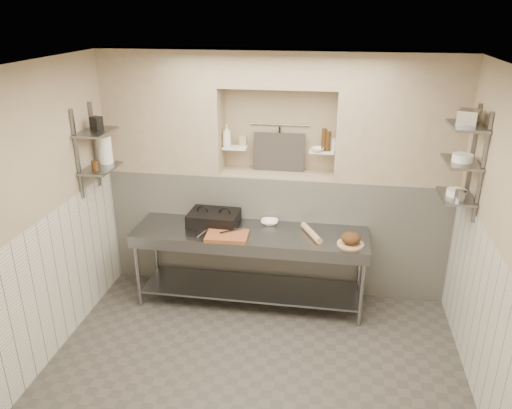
% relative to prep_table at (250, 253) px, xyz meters
% --- Properties ---
extents(floor, '(4.00, 3.90, 0.10)m').
position_rel_prep_table_xyz_m(floor, '(0.23, -1.18, -0.69)').
color(floor, '#484440').
rests_on(floor, ground).
extents(ceiling, '(4.00, 3.90, 0.10)m').
position_rel_prep_table_xyz_m(ceiling, '(0.23, -1.18, 2.21)').
color(ceiling, silver).
rests_on(ceiling, ground).
extents(wall_left, '(0.10, 3.90, 2.80)m').
position_rel_prep_table_xyz_m(wall_left, '(-1.82, -1.18, 0.76)').
color(wall_left, tan).
rests_on(wall_left, ground).
extents(wall_right, '(0.10, 3.90, 2.80)m').
position_rel_prep_table_xyz_m(wall_right, '(2.28, -1.18, 0.76)').
color(wall_right, tan).
rests_on(wall_right, ground).
extents(wall_back, '(4.00, 0.10, 2.80)m').
position_rel_prep_table_xyz_m(wall_back, '(0.23, 0.82, 0.76)').
color(wall_back, tan).
rests_on(wall_back, ground).
extents(backwall_lower, '(4.00, 0.40, 1.40)m').
position_rel_prep_table_xyz_m(backwall_lower, '(0.23, 0.57, 0.06)').
color(backwall_lower, silver).
rests_on(backwall_lower, floor).
extents(alcove_sill, '(1.30, 0.40, 0.02)m').
position_rel_prep_table_xyz_m(alcove_sill, '(0.23, 0.57, 0.77)').
color(alcove_sill, tan).
rests_on(alcove_sill, backwall_lower).
extents(backwall_pillar_left, '(1.35, 0.40, 1.40)m').
position_rel_prep_table_xyz_m(backwall_pillar_left, '(-1.10, 0.57, 1.46)').
color(backwall_pillar_left, tan).
rests_on(backwall_pillar_left, backwall_lower).
extents(backwall_pillar_right, '(1.35, 0.40, 1.40)m').
position_rel_prep_table_xyz_m(backwall_pillar_right, '(1.55, 0.57, 1.46)').
color(backwall_pillar_right, tan).
rests_on(backwall_pillar_right, backwall_lower).
extents(backwall_header, '(1.30, 0.40, 0.40)m').
position_rel_prep_table_xyz_m(backwall_header, '(0.23, 0.57, 1.96)').
color(backwall_header, tan).
rests_on(backwall_header, backwall_lower).
extents(wainscot_left, '(0.02, 3.90, 1.40)m').
position_rel_prep_table_xyz_m(wainscot_left, '(-1.76, -1.18, 0.06)').
color(wainscot_left, silver).
rests_on(wainscot_left, floor).
extents(wainscot_right, '(0.02, 3.90, 1.40)m').
position_rel_prep_table_xyz_m(wainscot_right, '(2.22, -1.18, 0.06)').
color(wainscot_right, silver).
rests_on(wainscot_right, floor).
extents(alcove_shelf_left, '(0.28, 0.16, 0.02)m').
position_rel_prep_table_xyz_m(alcove_shelf_left, '(-0.27, 0.57, 1.06)').
color(alcove_shelf_left, white).
rests_on(alcove_shelf_left, backwall_lower).
extents(alcove_shelf_right, '(0.28, 0.16, 0.02)m').
position_rel_prep_table_xyz_m(alcove_shelf_right, '(0.73, 0.57, 1.06)').
color(alcove_shelf_right, white).
rests_on(alcove_shelf_right, backwall_lower).
extents(utensil_rail, '(0.70, 0.02, 0.02)m').
position_rel_prep_table_xyz_m(utensil_rail, '(0.23, 0.74, 1.31)').
color(utensil_rail, gray).
rests_on(utensil_rail, wall_back).
extents(hanging_steel, '(0.02, 0.02, 0.30)m').
position_rel_prep_table_xyz_m(hanging_steel, '(0.23, 0.72, 1.14)').
color(hanging_steel, black).
rests_on(hanging_steel, utensil_rail).
extents(splash_panel, '(0.60, 0.08, 0.45)m').
position_rel_prep_table_xyz_m(splash_panel, '(0.23, 0.67, 1.00)').
color(splash_panel, '#383330').
rests_on(splash_panel, alcove_sill).
extents(shelf_rail_left_a, '(0.03, 0.03, 0.95)m').
position_rel_prep_table_xyz_m(shelf_rail_left_a, '(-1.75, 0.07, 1.16)').
color(shelf_rail_left_a, slate).
rests_on(shelf_rail_left_a, wall_left).
extents(shelf_rail_left_b, '(0.03, 0.03, 0.95)m').
position_rel_prep_table_xyz_m(shelf_rail_left_b, '(-1.75, -0.33, 1.16)').
color(shelf_rail_left_b, slate).
rests_on(shelf_rail_left_b, wall_left).
extents(wall_shelf_left_lower, '(0.30, 0.50, 0.02)m').
position_rel_prep_table_xyz_m(wall_shelf_left_lower, '(-1.61, -0.13, 0.96)').
color(wall_shelf_left_lower, slate).
rests_on(wall_shelf_left_lower, wall_left).
extents(wall_shelf_left_upper, '(0.30, 0.50, 0.03)m').
position_rel_prep_table_xyz_m(wall_shelf_left_upper, '(-1.61, -0.13, 1.36)').
color(wall_shelf_left_upper, slate).
rests_on(wall_shelf_left_upper, wall_left).
extents(shelf_rail_right_a, '(0.03, 0.03, 1.05)m').
position_rel_prep_table_xyz_m(shelf_rail_right_a, '(2.20, 0.07, 1.21)').
color(shelf_rail_right_a, slate).
rests_on(shelf_rail_right_a, wall_right).
extents(shelf_rail_right_b, '(0.03, 0.03, 1.05)m').
position_rel_prep_table_xyz_m(shelf_rail_right_b, '(2.20, -0.33, 1.21)').
color(shelf_rail_right_b, slate).
rests_on(shelf_rail_right_b, wall_right).
extents(wall_shelf_right_lower, '(0.30, 0.50, 0.02)m').
position_rel_prep_table_xyz_m(wall_shelf_right_lower, '(2.07, -0.13, 0.86)').
color(wall_shelf_right_lower, slate).
rests_on(wall_shelf_right_lower, wall_right).
extents(wall_shelf_right_mid, '(0.30, 0.50, 0.02)m').
position_rel_prep_table_xyz_m(wall_shelf_right_mid, '(2.07, -0.13, 1.21)').
color(wall_shelf_right_mid, slate).
rests_on(wall_shelf_right_mid, wall_right).
extents(wall_shelf_right_upper, '(0.30, 0.50, 0.03)m').
position_rel_prep_table_xyz_m(wall_shelf_right_upper, '(2.07, -0.13, 1.56)').
color(wall_shelf_right_upper, slate).
rests_on(wall_shelf_right_upper, wall_right).
extents(prep_table, '(2.60, 0.70, 0.90)m').
position_rel_prep_table_xyz_m(prep_table, '(0.00, 0.00, 0.00)').
color(prep_table, gray).
rests_on(prep_table, floor).
extents(panini_press, '(0.57, 0.42, 0.15)m').
position_rel_prep_table_xyz_m(panini_press, '(-0.44, 0.14, 0.33)').
color(panini_press, black).
rests_on(panini_press, prep_table).
extents(cutting_board, '(0.46, 0.34, 0.04)m').
position_rel_prep_table_xyz_m(cutting_board, '(-0.22, -0.18, 0.28)').
color(cutting_board, brown).
rests_on(cutting_board, prep_table).
extents(knife_blade, '(0.25, 0.19, 0.01)m').
position_rel_prep_table_xyz_m(knife_blade, '(-0.18, -0.09, 0.31)').
color(knife_blade, gray).
rests_on(knife_blade, cutting_board).
extents(tongs, '(0.07, 0.24, 0.02)m').
position_rel_prep_table_xyz_m(tongs, '(-0.48, -0.21, 0.31)').
color(tongs, gray).
rests_on(tongs, cutting_board).
extents(mixing_bowl, '(0.20, 0.20, 0.05)m').
position_rel_prep_table_xyz_m(mixing_bowl, '(0.18, 0.25, 0.28)').
color(mixing_bowl, white).
rests_on(mixing_bowl, prep_table).
extents(rolling_pin, '(0.26, 0.43, 0.07)m').
position_rel_prep_table_xyz_m(rolling_pin, '(0.67, 0.02, 0.29)').
color(rolling_pin, tan).
rests_on(rolling_pin, prep_table).
extents(bread_board, '(0.28, 0.28, 0.02)m').
position_rel_prep_table_xyz_m(bread_board, '(1.09, -0.14, 0.27)').
color(bread_board, tan).
rests_on(bread_board, prep_table).
extents(bread_loaf, '(0.20, 0.20, 0.12)m').
position_rel_prep_table_xyz_m(bread_loaf, '(1.09, -0.14, 0.34)').
color(bread_loaf, '#4C2D19').
rests_on(bread_loaf, bread_board).
extents(bottle_soap, '(0.10, 0.10, 0.26)m').
position_rel_prep_table_xyz_m(bottle_soap, '(-0.36, 0.55, 1.20)').
color(bottle_soap, white).
rests_on(bottle_soap, alcove_shelf_left).
extents(jar_alcove, '(0.08, 0.08, 0.12)m').
position_rel_prep_table_xyz_m(jar_alcove, '(-0.18, 0.61, 1.13)').
color(jar_alcove, tan).
rests_on(jar_alcove, alcove_shelf_left).
extents(bowl_alcove, '(0.17, 0.17, 0.04)m').
position_rel_prep_table_xyz_m(bowl_alcove, '(0.68, 0.52, 1.09)').
color(bowl_alcove, white).
rests_on(bowl_alcove, alcove_shelf_right).
extents(condiment_a, '(0.06, 0.06, 0.22)m').
position_rel_prep_table_xyz_m(condiment_a, '(0.79, 0.56, 1.18)').
color(condiment_a, '#3D2511').
rests_on(condiment_a, alcove_shelf_right).
extents(condiment_b, '(0.06, 0.06, 0.25)m').
position_rel_prep_table_xyz_m(condiment_b, '(0.75, 0.58, 1.19)').
color(condiment_b, '#3D2511').
rests_on(condiment_b, alcove_shelf_right).
extents(condiment_c, '(0.08, 0.08, 0.13)m').
position_rel_prep_table_xyz_m(condiment_c, '(0.85, 0.61, 1.14)').
color(condiment_c, white).
rests_on(condiment_c, alcove_shelf_right).
extents(jug_left, '(0.15, 0.15, 0.30)m').
position_rel_prep_table_xyz_m(jug_left, '(-1.61, 0.02, 1.12)').
color(jug_left, white).
rests_on(jug_left, wall_shelf_left_lower).
extents(jar_left, '(0.07, 0.07, 0.11)m').
position_rel_prep_table_xyz_m(jar_left, '(-1.61, -0.24, 1.02)').
color(jar_left, '#3D2511').
rests_on(jar_left, wall_shelf_left_lower).
extents(box_left_upper, '(0.12, 0.12, 0.14)m').
position_rel_prep_table_xyz_m(box_left_upper, '(-1.61, -0.10, 1.44)').
color(box_left_upper, black).
rests_on(box_left_upper, wall_shelf_left_upper).
extents(bowl_right, '(0.19, 0.19, 0.06)m').
position_rel_prep_table_xyz_m(bowl_right, '(2.07, -0.13, 0.90)').
color(bowl_right, white).
rests_on(bowl_right, wall_shelf_right_lower).
extents(canister_right, '(0.10, 0.10, 0.10)m').
position_rel_prep_table_xyz_m(canister_right, '(2.07, -0.29, 0.92)').
color(canister_right, gray).
rests_on(canister_right, wall_shelf_right_lower).
extents(bowl_right_mid, '(0.19, 0.19, 0.07)m').
position_rel_prep_table_xyz_m(bowl_right_mid, '(2.07, -0.15, 1.26)').
color(bowl_right_mid, white).
rests_on(bowl_right_mid, wall_shelf_right_mid).
extents(basket_right, '(0.24, 0.26, 0.13)m').
position_rel_prep_table_xyz_m(basket_right, '(2.07, -0.13, 1.64)').
color(basket_right, gray).
rests_on(basket_right, wall_shelf_right_upper).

